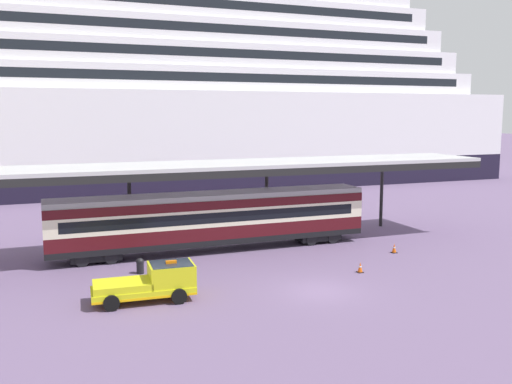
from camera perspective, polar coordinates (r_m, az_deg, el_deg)
ground_plane at (r=30.65m, az=6.64°, el=-10.15°), size 400.00×400.00×0.00m
cruise_ship at (r=77.03m, az=-22.73°, el=9.54°), size 129.91×27.24×35.57m
platform_canopy at (r=38.65m, az=-4.69°, el=2.62°), size 42.35×6.00×6.14m
train_carriage at (r=38.77m, az=-4.46°, el=-2.73°), size 22.32×2.81×4.11m
service_truck at (r=29.28m, az=-10.55°, el=-9.08°), size 5.30×2.46×2.02m
traffic_cone_near at (r=39.61m, az=14.09°, el=-5.66°), size 0.36×0.36×0.66m
traffic_cone_mid at (r=34.38m, az=10.72°, el=-7.67°), size 0.36×0.36×0.64m
quay_bollard at (r=34.25m, az=-11.89°, el=-7.41°), size 0.48×0.48×0.96m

